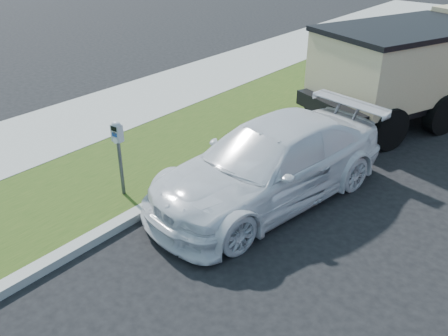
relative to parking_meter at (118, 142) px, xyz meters
The scene contains 5 objects.
ground 3.49m from the parking_meter, ahead, with size 120.00×120.00×0.00m, color black.
streetside 3.13m from the parking_meter, 142.13° to the left, with size 6.12×50.00×0.15m.
parking_meter is the anchor object (origin of this frame).
white_wagon 2.86m from the parking_meter, 41.82° to the left, with size 2.10×5.17×1.50m, color silver.
dump_truck 8.84m from the parking_meter, 71.27° to the left, with size 4.63×7.09×2.61m.
Camera 1 is at (3.24, -4.62, 4.88)m, focal length 38.00 mm.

